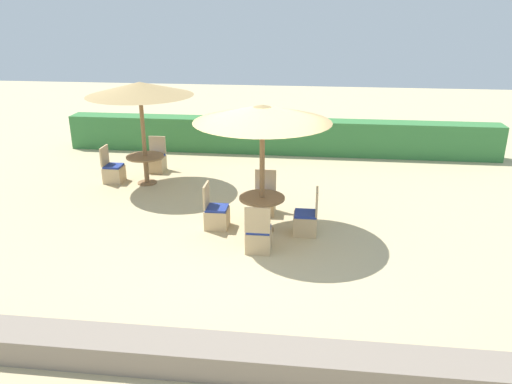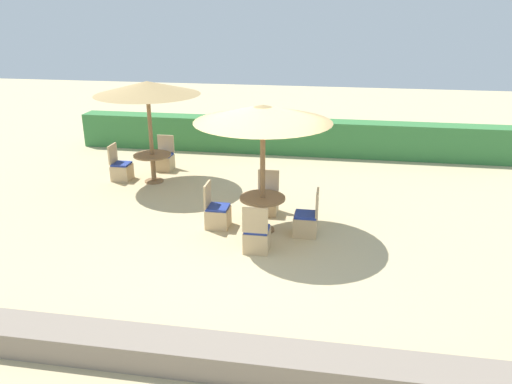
{
  "view_description": "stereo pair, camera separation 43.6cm",
  "coord_description": "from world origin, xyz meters",
  "views": [
    {
      "loc": [
        1.05,
        -8.28,
        4.26
      ],
      "look_at": [
        0.0,
        0.6,
        0.9
      ],
      "focal_mm": 35.0,
      "sensor_mm": 36.0,
      "label": 1
    },
    {
      "loc": [
        1.49,
        -8.22,
        4.26
      ],
      "look_at": [
        0.0,
        0.6,
        0.9
      ],
      "focal_mm": 35.0,
      "sensor_mm": 36.0,
      "label": 2
    }
  ],
  "objects": [
    {
      "name": "ground_plane",
      "position": [
        0.0,
        0.0,
        0.0
      ],
      "size": [
        40.0,
        40.0,
        0.0
      ],
      "primitive_type": "plane",
      "color": "#C6B284"
    },
    {
      "name": "hedge_row",
      "position": [
        0.0,
        6.5,
        0.52
      ],
      "size": [
        13.0,
        0.7,
        1.03
      ],
      "primitive_type": "cube",
      "color": "#387A3D",
      "rests_on": "ground_plane"
    },
    {
      "name": "stone_border",
      "position": [
        0.0,
        -3.32,
        0.18
      ],
      "size": [
        10.0,
        0.56,
        0.37
      ],
      "primitive_type": "cube",
      "color": "gray",
      "rests_on": "ground_plane"
    },
    {
      "name": "parasol_back_left",
      "position": [
        -3.11,
        3.28,
        2.38
      ],
      "size": [
        2.57,
        2.57,
        2.55
      ],
      "color": "olive",
      "rests_on": "ground_plane"
    },
    {
      "name": "round_table_back_left",
      "position": [
        -3.11,
        3.28,
        0.55
      ],
      "size": [
        0.94,
        0.94,
        0.73
      ],
      "color": "olive",
      "rests_on": "ground_plane"
    },
    {
      "name": "patio_chair_back_left_north",
      "position": [
        -3.17,
        4.28,
        0.26
      ],
      "size": [
        0.46,
        0.46,
        0.93
      ],
      "rotation": [
        0.0,
        0.0,
        3.14
      ],
      "color": "tan",
      "rests_on": "ground_plane"
    },
    {
      "name": "patio_chair_back_left_west",
      "position": [
        -3.99,
        3.3,
        0.26
      ],
      "size": [
        0.46,
        0.46,
        0.93
      ],
      "rotation": [
        0.0,
        0.0,
        -1.57
      ],
      "color": "tan",
      "rests_on": "ground_plane"
    },
    {
      "name": "parasol_center",
      "position": [
        0.09,
        0.82,
        2.37
      ],
      "size": [
        2.61,
        2.61,
        2.54
      ],
      "color": "olive",
      "rests_on": "ground_plane"
    },
    {
      "name": "round_table_center",
      "position": [
        0.09,
        0.82,
        0.53
      ],
      "size": [
        0.9,
        0.9,
        0.72
      ],
      "color": "olive",
      "rests_on": "ground_plane"
    },
    {
      "name": "patio_chair_center_north",
      "position": [
        0.05,
        1.72,
        0.26
      ],
      "size": [
        0.46,
        0.46,
        0.93
      ],
      "rotation": [
        0.0,
        0.0,
        3.14
      ],
      "color": "tan",
      "rests_on": "ground_plane"
    },
    {
      "name": "patio_chair_center_south",
      "position": [
        0.13,
        -0.07,
        0.26
      ],
      "size": [
        0.46,
        0.46,
        0.93
      ],
      "color": "tan",
      "rests_on": "ground_plane"
    },
    {
      "name": "patio_chair_center_west",
      "position": [
        -0.84,
        0.86,
        0.26
      ],
      "size": [
        0.46,
        0.46,
        0.93
      ],
      "rotation": [
        0.0,
        0.0,
        -1.57
      ],
      "color": "tan",
      "rests_on": "ground_plane"
    },
    {
      "name": "patio_chair_center_east",
      "position": [
        0.98,
        0.77,
        0.26
      ],
      "size": [
        0.46,
        0.46,
        0.93
      ],
      "rotation": [
        0.0,
        0.0,
        1.57
      ],
      "color": "tan",
      "rests_on": "ground_plane"
    }
  ]
}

